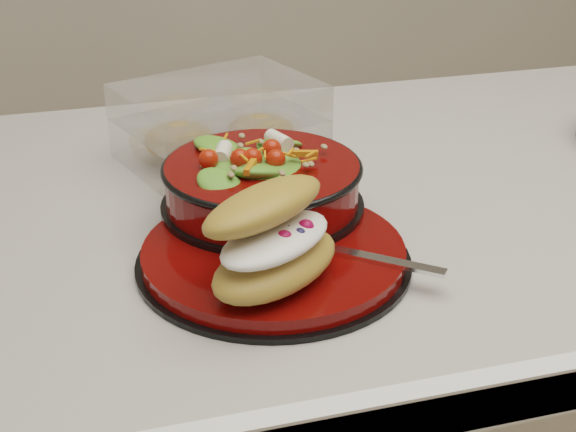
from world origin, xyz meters
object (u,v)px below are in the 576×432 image
object	(u,v)px
croissant	(274,239)
fork	(351,253)
salad_bowl	(262,178)
pastry_box	(220,124)
dinner_plate	(275,255)

from	to	relation	value
croissant	fork	xyz separation A→B (m)	(0.08, 0.02, -0.04)
salad_bowl	croissant	size ratio (longest dim) A/B	1.33
salad_bowl	pastry_box	xyz separation A→B (m)	(-0.01, 0.19, -0.01)
salad_bowl	fork	xyz separation A→B (m)	(0.06, -0.12, -0.03)
salad_bowl	croissant	bearing A→B (deg)	-99.75
fork	salad_bowl	bearing A→B (deg)	63.95
pastry_box	salad_bowl	bearing A→B (deg)	-106.71
salad_bowl	dinner_plate	bearing A→B (deg)	-96.08
dinner_plate	fork	world-z (taller)	fork
dinner_plate	salad_bowl	size ratio (longest dim) A/B	1.25
dinner_plate	pastry_box	distance (m)	0.28
salad_bowl	croissant	xyz separation A→B (m)	(-0.02, -0.14, 0.01)
salad_bowl	fork	distance (m)	0.14
dinner_plate	fork	distance (m)	0.08
dinner_plate	pastry_box	bearing A→B (deg)	89.65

